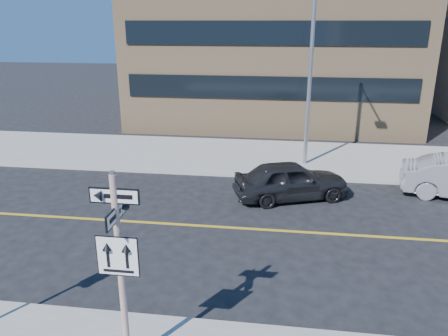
# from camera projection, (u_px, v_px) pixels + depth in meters

# --- Properties ---
(ground) EXTENTS (120.00, 120.00, 0.00)m
(ground) POSITION_uv_depth(u_px,v_px,m) (162.00, 294.00, 11.19)
(ground) COLOR black
(ground) RESTS_ON ground
(sign_pole) EXTENTS (0.92, 0.92, 4.06)m
(sign_pole) POSITION_uv_depth(u_px,v_px,m) (120.00, 262.00, 8.05)
(sign_pole) COLOR silver
(sign_pole) RESTS_ON near_sidewalk
(parked_car_a) EXTENTS (3.16, 4.76, 1.51)m
(parked_car_a) POSITION_uv_depth(u_px,v_px,m) (291.00, 180.00, 16.99)
(parked_car_a) COLOR black
(parked_car_a) RESTS_ON ground
(streetlight_a) EXTENTS (0.55, 2.25, 8.00)m
(streetlight_a) POSITION_uv_depth(u_px,v_px,m) (311.00, 66.00, 19.24)
(streetlight_a) COLOR gray
(streetlight_a) RESTS_ON far_sidewalk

